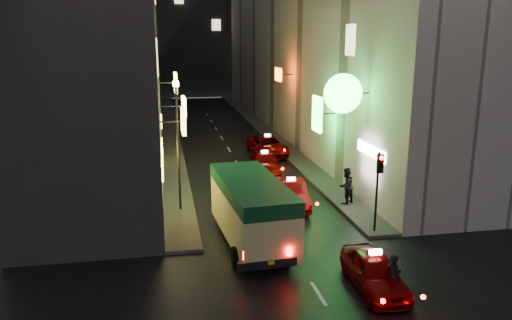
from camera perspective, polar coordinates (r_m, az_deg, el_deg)
building_left at (r=44.57m, az=-15.21°, el=14.24°), size 7.40×52.00×18.00m
building_right at (r=46.28m, az=5.62°, el=14.61°), size 8.24×52.00×18.00m
building_far at (r=76.66m, az=-7.33°, el=15.74°), size 30.00×10.00×22.00m
sidewalk_left at (r=45.22m, az=-9.76°, el=3.13°), size 1.50×52.00×0.15m
sidewalk_right at (r=46.13m, az=0.87°, el=3.54°), size 1.50×52.00×0.15m
minibus at (r=20.37m, az=-0.52°, el=-5.07°), size 2.72×6.52×2.74m
taxi_near at (r=17.70m, az=13.38°, el=-12.00°), size 2.01×4.63×1.63m
taxi_second at (r=25.30m, az=4.01°, el=-3.57°), size 2.39×5.00×1.71m
taxi_third at (r=31.44m, az=0.99°, el=-0.14°), size 2.35×4.79×1.64m
taxi_far at (r=36.25m, az=1.33°, el=1.84°), size 2.29×5.08×1.76m
pedestrian_crossing at (r=17.17m, az=15.45°, el=-12.43°), size 0.54×0.67×1.75m
pedestrian_sidewalk at (r=25.46m, az=10.26°, el=-2.66°), size 0.93×0.82×2.09m
traffic_light at (r=21.65m, az=13.88°, el=-1.68°), size 0.26×0.43×3.50m
lamp_post at (r=23.92m, az=-8.93°, el=2.57°), size 0.28×0.28×6.22m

